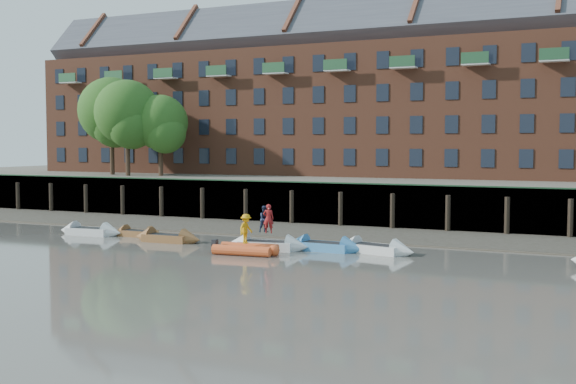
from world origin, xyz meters
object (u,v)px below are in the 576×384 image
Objects in this scene: rowboat_1 at (138,233)px; person_rower_b at (265,219)px; rowboat_4 at (325,246)px; person_rower_a at (268,219)px; rowboat_5 at (375,249)px; rib_tender at (248,249)px; rowboat_3 at (267,245)px; person_rib_crew at (246,229)px; rowboat_0 at (90,231)px; rowboat_2 at (167,238)px.

rowboat_1 is 2.56× the size of person_rower_b.
person_rower_a reaches higher than rowboat_4.
person_rower_a is at bearing -7.74° from rowboat_1.
rowboat_5 is (16.70, -0.42, 0.04)m from rowboat_1.
person_rower_a is at bearing 78.37° from rib_tender.
rowboat_3 is at bearing -159.38° from rowboat_4.
person_rib_crew is (-0.13, 0.00, 1.15)m from rib_tender.
person_rower_a is 0.41m from person_rower_b.
rowboat_0 is 3.14× the size of person_rower_b.
rowboat_3 is at bearing -95.93° from person_rower_b.
rowboat_3 reaches higher than rowboat_2.
rowboat_2 reaches higher than rib_tender.
rowboat_4 is at bearing 37.28° from rib_tender.
rowboat_1 is 0.84× the size of rowboat_2.
person_rower_b is (-3.48, -0.76, 1.51)m from rowboat_4.
rowboat_4 is 3.65m from person_rower_a.
rowboat_2 is 1.25× the size of rib_tender.
person_rower_b is 2.34m from person_rib_crew.
rowboat_3 is 1.35× the size of rib_tender.
rowboat_1 is at bearing -36.48° from person_rower_a.
person_rower_a is (13.98, -0.99, 1.57)m from rowboat_0.
rowboat_5 is (6.15, 1.38, -0.01)m from rowboat_3.
rib_tender is at bearing -18.72° from rowboat_1.
rib_tender is (7.04, -2.42, 0.04)m from rowboat_2.
rowboat_3 is (13.93, -1.05, 0.01)m from rowboat_0.
rowboat_3 is at bearing -8.08° from rowboat_1.
person_rib_crew reaches higher than rowboat_5.
rowboat_4 reaches higher than rowboat_1.
rowboat_2 is 7.11m from person_rower_b.
rowboat_2 is at bearing 156.07° from rib_tender.
rowboat_3 is 6.30m from rowboat_5.
rowboat_1 is 10.99m from person_rib_crew.
person_rib_crew is (-0.03, -2.32, -0.32)m from person_rower_b.
rowboat_0 reaches higher than rib_tender.
rowboat_2 is 0.97× the size of rowboat_4.
rib_tender is at bearing -16.17° from rowboat_0.
rowboat_5 is 2.95× the size of person_rower_a.
person_rower_a reaches higher than rowboat_5.
rowboat_0 is at bearing -167.18° from rowboat_5.
person_rib_crew is (6.91, -2.42, 1.19)m from rowboat_2.
rib_tender is (-0.19, -2.04, 0.03)m from rowboat_3.
rowboat_3 is (7.23, -0.38, 0.01)m from rowboat_2.
rowboat_1 is 3.61m from rowboat_2.
person_rower_b is at bearing -60.76° from person_rower_a.
rowboat_2 is 13.42m from rowboat_5.
rowboat_4 is at bearing -1.57° from rowboat_1.
rowboat_1 is 0.80× the size of rowboat_5.
rib_tender is 1.16m from person_rib_crew.
person_rib_crew reaches higher than rowboat_4.
person_rower_b is (-6.44, -1.10, 1.51)m from rowboat_5.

